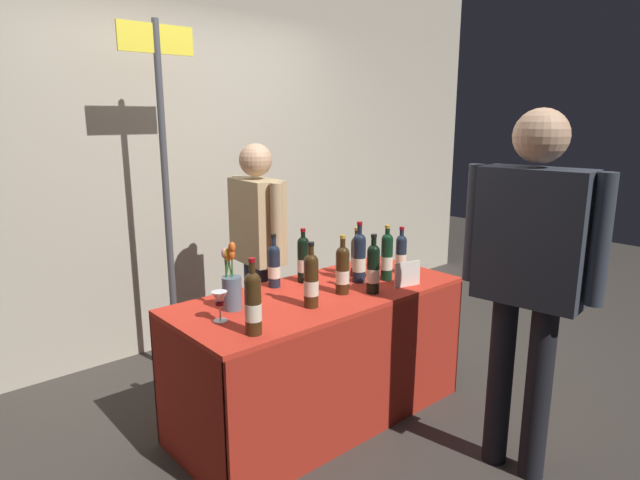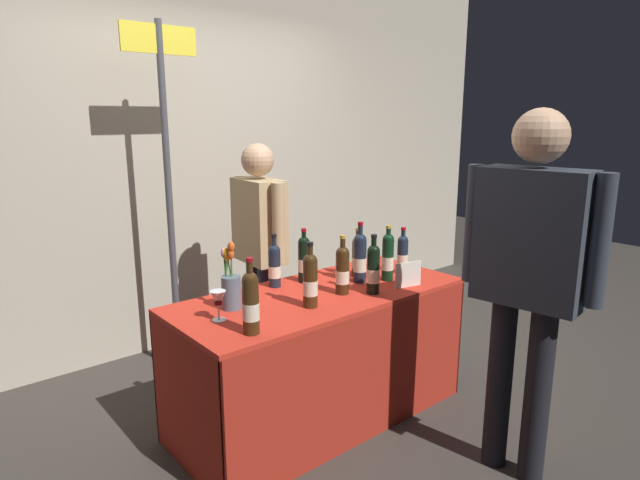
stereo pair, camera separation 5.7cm
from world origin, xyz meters
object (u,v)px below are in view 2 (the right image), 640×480
object	(u,v)px
featured_wine_bottle	(388,256)
booth_signpost	(167,170)
tasting_table	(320,332)
vendor_presenter	(260,240)
flower_vase	(231,286)
taster_foreground_right	(529,262)
display_bottle_0	(403,254)
wine_glass_near_vendor	(218,299)

from	to	relation	value
featured_wine_bottle	booth_signpost	world-z (taller)	booth_signpost
tasting_table	vendor_presenter	xyz separation A→B (m)	(0.09, 0.73, 0.39)
flower_vase	taster_foreground_right	size ratio (longest dim) A/B	0.20
tasting_table	flower_vase	xyz separation A→B (m)	(-0.51, 0.09, 0.36)
display_bottle_0	wine_glass_near_vendor	distance (m)	1.28
featured_wine_bottle	taster_foreground_right	world-z (taller)	taster_foreground_right
vendor_presenter	taster_foreground_right	xyz separation A→B (m)	(0.33, -1.71, 0.15)
featured_wine_bottle	display_bottle_0	world-z (taller)	featured_wine_bottle
display_bottle_0	flower_vase	world-z (taller)	flower_vase
wine_glass_near_vendor	flower_vase	size ratio (longest dim) A/B	0.41
tasting_table	wine_glass_near_vendor	world-z (taller)	wine_glass_near_vendor
tasting_table	featured_wine_bottle	xyz separation A→B (m)	(0.46, -0.08, 0.38)
featured_wine_bottle	vendor_presenter	world-z (taller)	vendor_presenter
flower_vase	vendor_presenter	distance (m)	0.87
featured_wine_bottle	booth_signpost	size ratio (longest dim) A/B	0.15
tasting_table	featured_wine_bottle	bearing A→B (deg)	-9.75
featured_wine_bottle	taster_foreground_right	size ratio (longest dim) A/B	0.19
flower_vase	booth_signpost	xyz separation A→B (m)	(0.14, 0.98, 0.50)
flower_vase	booth_signpost	distance (m)	1.11
featured_wine_bottle	display_bottle_0	xyz separation A→B (m)	(0.18, 0.05, -0.02)
booth_signpost	wine_glass_near_vendor	bearing A→B (deg)	-103.97
tasting_table	vendor_presenter	bearing A→B (deg)	83.13
tasting_table	booth_signpost	bearing A→B (deg)	109.06
featured_wine_bottle	wine_glass_near_vendor	world-z (taller)	featured_wine_bottle
featured_wine_bottle	taster_foreground_right	bearing A→B (deg)	-92.87
taster_foreground_right	flower_vase	bearing A→B (deg)	32.36
vendor_presenter	booth_signpost	xyz separation A→B (m)	(-0.46, 0.35, 0.46)
wine_glass_near_vendor	booth_signpost	xyz separation A→B (m)	(0.27, 1.08, 0.51)
wine_glass_near_vendor	taster_foreground_right	distance (m)	1.45
featured_wine_bottle	vendor_presenter	size ratio (longest dim) A/B	0.22
featured_wine_bottle	vendor_presenter	bearing A→B (deg)	114.75
tasting_table	taster_foreground_right	xyz separation A→B (m)	(0.41, -0.99, 0.54)
vendor_presenter	featured_wine_bottle	bearing A→B (deg)	29.04
display_bottle_0	vendor_presenter	bearing A→B (deg)	126.23
display_bottle_0	vendor_presenter	xyz separation A→B (m)	(-0.56, 0.76, 0.04)
flower_vase	display_bottle_0	bearing A→B (deg)	-6.18
display_bottle_0	vendor_presenter	size ratio (longest dim) A/B	0.19
wine_glass_near_vendor	featured_wine_bottle	bearing A→B (deg)	-3.72
tasting_table	flower_vase	size ratio (longest dim) A/B	4.71
display_bottle_0	booth_signpost	size ratio (longest dim) A/B	0.13
wine_glass_near_vendor	display_bottle_0	bearing A→B (deg)	-1.10
vendor_presenter	booth_signpost	distance (m)	0.74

